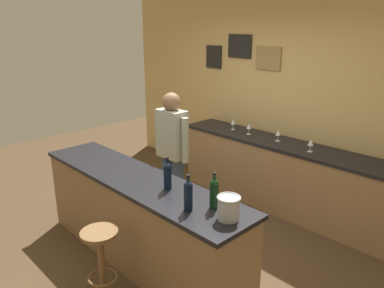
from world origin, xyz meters
TOP-DOWN VIEW (x-y plane):
  - ground_plane at (0.00, 0.00)m, footprint 10.00×10.00m
  - back_wall at (-0.01, 2.03)m, footprint 6.00×0.09m
  - bar_counter at (0.00, -0.40)m, footprint 2.67×0.60m
  - side_counter at (0.40, 1.65)m, footprint 3.16×0.56m
  - bartender at (-0.34, 0.35)m, footprint 0.52×0.21m
  - bar_stool at (0.26, -0.99)m, footprint 0.32×0.32m
  - wine_bottle_a at (0.41, -0.35)m, footprint 0.07×0.07m
  - wine_bottle_b at (0.83, -0.50)m, footprint 0.07×0.07m
  - wine_bottle_c at (0.95, -0.32)m, footprint 0.07×0.07m
  - ice_bucket at (1.15, -0.38)m, footprint 0.19×0.19m
  - wine_glass_a at (-0.51, 1.67)m, footprint 0.07×0.07m
  - wine_glass_b at (-0.21, 1.64)m, footprint 0.07×0.07m
  - wine_glass_c at (0.25, 1.66)m, footprint 0.07×0.07m
  - wine_glass_d at (0.76, 1.58)m, footprint 0.07×0.07m

SIDE VIEW (x-z plane):
  - ground_plane at x=0.00m, z-range 0.00..0.00m
  - side_counter at x=0.40m, z-range 0.00..0.90m
  - bar_stool at x=0.26m, z-range 0.12..0.80m
  - bar_counter at x=0.00m, z-range 0.00..0.92m
  - bartender at x=-0.34m, z-range 0.13..1.75m
  - wine_glass_a at x=-0.51m, z-range 0.93..1.09m
  - wine_glass_b at x=-0.21m, z-range 0.93..1.09m
  - wine_glass_c at x=0.25m, z-range 0.93..1.09m
  - wine_glass_d at x=0.76m, z-range 0.93..1.09m
  - ice_bucket at x=1.15m, z-range 0.92..1.11m
  - wine_bottle_a at x=0.41m, z-range 0.90..1.21m
  - wine_bottle_b at x=0.83m, z-range 0.90..1.21m
  - wine_bottle_c at x=0.95m, z-range 0.90..1.21m
  - back_wall at x=-0.01m, z-range 0.00..2.80m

